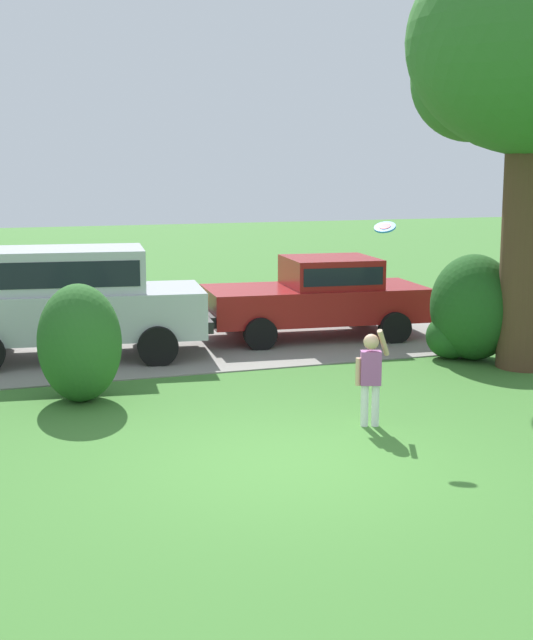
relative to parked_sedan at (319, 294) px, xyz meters
The scene contains 8 objects.
ground_plane 7.48m from the parked_sedan, 114.62° to the right, with size 80.00×80.00×0.00m, color #3D752D.
driveway_strip 3.21m from the parked_sedan, behind, with size 28.00×4.40×0.02m, color gray.
shrub_centre_left 5.99m from the parked_sedan, 146.75° to the right, with size 1.18×1.38×1.69m.
shrub_centre 3.19m from the parked_sedan, 57.39° to the right, with size 1.47×1.66×1.83m.
parked_sedan is the anchor object (origin of this frame).
parked_suv 4.79m from the parked_sedan, behind, with size 4.89×2.53×1.92m.
child_thrower 5.99m from the parked_sedan, 105.93° to the right, with size 0.48×0.23×1.29m.
frisbee 5.87m from the parked_sedan, 103.77° to the right, with size 0.30×0.27×0.19m.
Camera 1 is at (-3.40, -9.06, 3.34)m, focal length 49.92 mm.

